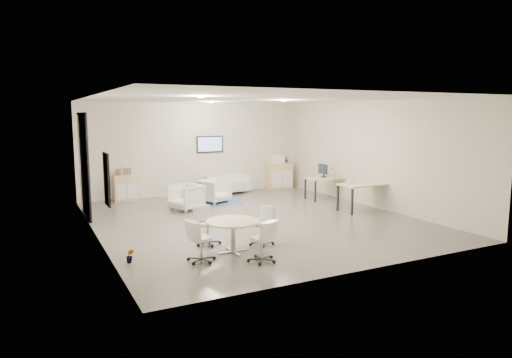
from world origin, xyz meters
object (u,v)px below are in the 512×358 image
object	(u,v)px
loveseat	(228,185)
armchair_left	(186,196)
sideboard_right	(279,176)
round_table	(233,225)
sideboard_left	(126,188)
desk_rear	(326,180)
desk_front	(365,186)
armchair_right	(215,190)

from	to	relation	value
loveseat	armchair_left	distance (m)	3.06
sideboard_right	round_table	distance (m)	8.28
sideboard_left	sideboard_right	bearing A→B (deg)	-0.38
armchair_left	round_table	distance (m)	4.50
desk_rear	desk_front	distance (m)	2.03
armchair_left	desk_front	xyz separation A→B (m)	(4.63, -2.45, 0.30)
armchair_right	desk_front	size ratio (longest dim) A/B	0.53
desk_front	armchair_right	bearing A→B (deg)	136.66
sideboard_right	desk_front	xyz separation A→B (m)	(0.21, -4.66, 0.23)
sideboard_left	armchair_right	size ratio (longest dim) A/B	1.04
armchair_right	sideboard_right	bearing A→B (deg)	1.57
sideboard_left	sideboard_right	distance (m)	5.73
sideboard_right	loveseat	bearing A→B (deg)	-176.89
armchair_right	round_table	bearing A→B (deg)	-131.62
desk_front	round_table	xyz separation A→B (m)	(-5.10, -2.02, -0.14)
loveseat	armchair_right	distance (m)	1.80
desk_front	round_table	size ratio (longest dim) A/B	1.42
sideboard_right	armchair_right	size ratio (longest dim) A/B	1.19
armchair_right	desk_rear	size ratio (longest dim) A/B	0.58
loveseat	armchair_right	size ratio (longest dim) A/B	1.88
sideboard_right	armchair_right	world-z (taller)	sideboard_right
loveseat	desk_rear	bearing A→B (deg)	-49.08
sideboard_right	round_table	bearing A→B (deg)	-126.23
armchair_left	armchair_right	size ratio (longest dim) A/B	1.01
loveseat	armchair_left	size ratio (longest dim) A/B	1.86
sideboard_right	armchair_right	distance (m)	3.61
armchair_left	sideboard_right	bearing A→B (deg)	93.44
sideboard_right	loveseat	distance (m)	2.20
armchair_left	desk_rear	world-z (taller)	armchair_left
sideboard_left	armchair_left	size ratio (longest dim) A/B	1.02
loveseat	armchair_right	world-z (taller)	armchair_right
armchair_right	desk_rear	world-z (taller)	armchair_right
sideboard_left	armchair_left	world-z (taller)	sideboard_left
desk_rear	desk_front	bearing A→B (deg)	-88.30
sideboard_right	round_table	xyz separation A→B (m)	(-4.90, -6.68, 0.09)
armchair_left	round_table	world-z (taller)	armchair_left
desk_front	sideboard_right	bearing A→B (deg)	91.07
sideboard_left	armchair_right	world-z (taller)	sideboard_left
sideboard_left	desk_rear	distance (m)	6.59
desk_front	round_table	bearing A→B (deg)	-159.90
sideboard_right	armchair_left	size ratio (longest dim) A/B	1.17
armchair_left	desk_rear	bearing A→B (deg)	61.76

